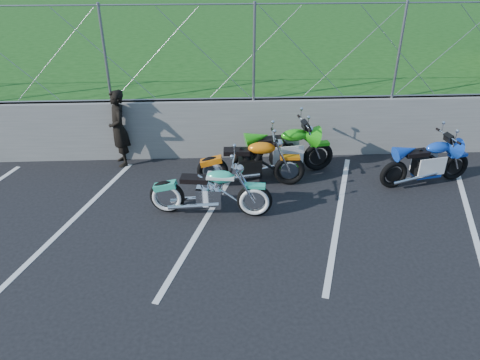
{
  "coord_description": "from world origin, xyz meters",
  "views": [
    {
      "loc": [
        0.26,
        -6.03,
        4.7
      ],
      "look_at": [
        0.61,
        1.3,
        0.58
      ],
      "focal_mm": 35.0,
      "sensor_mm": 36.0,
      "label": 1
    }
  ],
  "objects_px": {
    "cruiser_turquoise": "(212,193)",
    "naked_orange": "(252,164)",
    "person_standing": "(119,128)",
    "sportbike_blue": "(427,164)",
    "sportbike_green": "(285,152)"
  },
  "relations": [
    {
      "from": "sportbike_blue",
      "to": "sportbike_green",
      "type": "bearing_deg",
      "value": 157.26
    },
    {
      "from": "sportbike_blue",
      "to": "cruiser_turquoise",
      "type": "bearing_deg",
      "value": -178.91
    },
    {
      "from": "sportbike_blue",
      "to": "person_standing",
      "type": "relative_size",
      "value": 1.17
    },
    {
      "from": "cruiser_turquoise",
      "to": "naked_orange",
      "type": "xyz_separation_m",
      "value": [
        0.8,
        1.03,
        0.02
      ]
    },
    {
      "from": "person_standing",
      "to": "sportbike_blue",
      "type": "bearing_deg",
      "value": 58.67
    },
    {
      "from": "sportbike_blue",
      "to": "person_standing",
      "type": "bearing_deg",
      "value": 158.25
    },
    {
      "from": "naked_orange",
      "to": "sportbike_blue",
      "type": "height_order",
      "value": "naked_orange"
    },
    {
      "from": "cruiser_turquoise",
      "to": "sportbike_blue",
      "type": "height_order",
      "value": "cruiser_turquoise"
    },
    {
      "from": "naked_orange",
      "to": "sportbike_green",
      "type": "relative_size",
      "value": 1.0
    },
    {
      "from": "cruiser_turquoise",
      "to": "person_standing",
      "type": "xyz_separation_m",
      "value": [
        -1.96,
        2.09,
        0.39
      ]
    },
    {
      "from": "naked_orange",
      "to": "person_standing",
      "type": "relative_size",
      "value": 1.3
    },
    {
      "from": "sportbike_green",
      "to": "person_standing",
      "type": "relative_size",
      "value": 1.3
    },
    {
      "from": "sportbike_green",
      "to": "person_standing",
      "type": "height_order",
      "value": "person_standing"
    },
    {
      "from": "sportbike_blue",
      "to": "person_standing",
      "type": "height_order",
      "value": "person_standing"
    },
    {
      "from": "cruiser_turquoise",
      "to": "sportbike_blue",
      "type": "relative_size",
      "value": 1.14
    }
  ]
}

